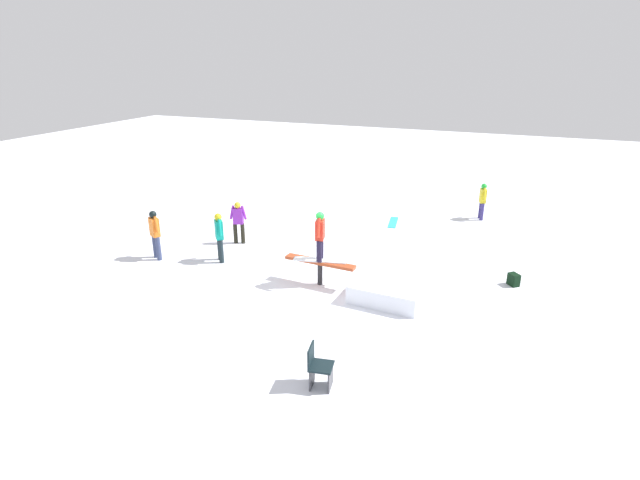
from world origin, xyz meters
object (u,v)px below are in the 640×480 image
bystander_yellow (483,199)px  loose_snowboard_cyan (393,222)px  bystander_orange (155,232)px  main_rider_on_rail (320,237)px  backpack_on_snow (514,280)px  rail_feature (320,265)px  bystander_teal (219,235)px  bystander_purple (238,220)px  folding_chair (319,368)px

bystander_yellow → loose_snowboard_cyan: size_ratio=1.07×
bystander_orange → loose_snowboard_cyan: bystander_orange is taller
main_rider_on_rail → loose_snowboard_cyan: main_rider_on_rail is taller
loose_snowboard_cyan → backpack_on_snow: bearing=-141.2°
rail_feature → bystander_orange: bearing=5.6°
rail_feature → bystander_teal: size_ratio=1.34×
rail_feature → backpack_on_snow: 5.33m
bystander_purple → loose_snowboard_cyan: size_ratio=1.10×
bystander_yellow → loose_snowboard_cyan: 3.52m
bystander_orange → rail_feature: bearing=-148.5°
main_rider_on_rail → bystander_yellow: main_rider_on_rail is taller
bystander_orange → bystander_purple: bystander_orange is taller
loose_snowboard_cyan → bystander_yellow: bearing=-69.4°
main_rider_on_rail → bystander_yellow: size_ratio=1.06×
bystander_teal → loose_snowboard_cyan: size_ratio=1.17×
bystander_yellow → main_rider_on_rail: bearing=-42.0°
rail_feature → backpack_on_snow: (-4.96, -1.92, -0.42)m
bystander_orange → bystander_teal: bearing=-134.1°
rail_feature → bystander_orange: bystander_orange is taller
bystander_purple → folding_chair: size_ratio=1.62×
bystander_purple → bystander_teal: bearing=-96.5°
bystander_yellow → bystander_teal: bystander_teal is taller
rail_feature → bystander_purple: (3.69, -1.94, 0.21)m
loose_snowboard_cyan → backpack_on_snow: 5.94m
rail_feature → bystander_purple: size_ratio=1.43×
bystander_purple → folding_chair: (-5.34, 6.12, -0.39)m
loose_snowboard_cyan → backpack_on_snow: backpack_on_snow is taller
bystander_orange → bystander_purple: bearing=-98.6°
bystander_purple → backpack_on_snow: 8.67m
folding_chair → backpack_on_snow: (-3.31, -6.10, -0.24)m
bystander_yellow → loose_snowboard_cyan: bystander_yellow is taller
bystander_teal → backpack_on_snow: 8.55m
bystander_yellow → bystander_orange: (8.94, 7.79, 0.09)m
main_rider_on_rail → bystander_orange: size_ratio=0.96×
bystander_teal → bystander_purple: (0.26, -1.55, -0.06)m
bystander_teal → loose_snowboard_cyan: 6.90m
bystander_yellow → backpack_on_snow: (-1.38, 5.70, -0.61)m
main_rider_on_rail → bystander_teal: 3.49m
bystander_teal → rail_feature: bearing=-137.6°
bystander_yellow → folding_chair: size_ratio=1.59×
rail_feature → folding_chair: bearing=115.3°
folding_chair → loose_snowboard_cyan: bearing=-3.6°
bystander_teal → backpack_on_snow: bearing=-120.7°
bystander_yellow → bystander_orange: 11.86m
rail_feature → folding_chair: size_ratio=2.32×
bystander_teal → bystander_purple: size_ratio=1.07×
bystander_orange → bystander_purple: size_ratio=1.09×
main_rider_on_rail → bystander_teal: (3.43, -0.39, -0.54)m
rail_feature → bystander_purple: 4.18m
bystander_yellow → bystander_teal: 10.07m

